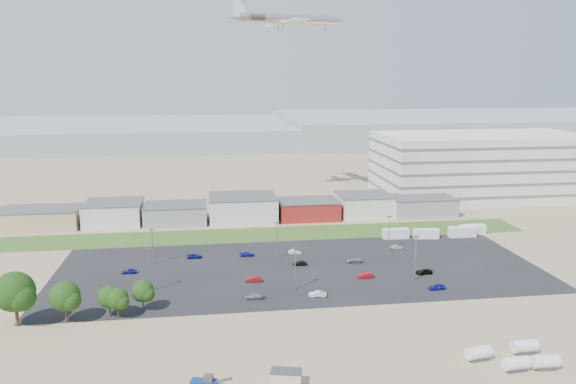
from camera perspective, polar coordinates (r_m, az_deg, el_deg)
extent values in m
plane|color=#837453|center=(122.76, 0.33, -10.95)|extent=(700.00, 700.00, 0.00)
cube|color=black|center=(141.93, 1.16, -7.76)|extent=(120.00, 50.00, 0.01)
cube|color=#355620|center=(171.55, -2.21, -4.31)|extent=(160.00, 16.00, 0.02)
cube|color=silver|center=(235.47, 18.98, 2.56)|extent=(80.00, 40.00, 25.00)
imported|color=black|center=(141.88, 13.63, -7.87)|extent=(4.22, 2.22, 1.13)
imported|color=maroon|center=(136.57, 7.88, -8.39)|extent=(3.97, 1.52, 1.29)
imported|color=navy|center=(132.74, 14.89, -9.28)|extent=(3.90, 1.69, 1.31)
imported|color=#A5A5AA|center=(123.54, -3.49, -10.54)|extent=(4.07, 1.90, 1.15)
imported|color=maroon|center=(133.15, -3.52, -8.83)|extent=(3.94, 1.65, 1.27)
imported|color=navy|center=(143.65, -15.86, -7.72)|extent=(3.66, 1.49, 1.24)
imported|color=navy|center=(151.40, -4.19, -6.31)|extent=(3.89, 1.63, 1.12)
imported|color=black|center=(143.81, 1.21, -7.25)|extent=(3.61, 1.31, 1.18)
imported|color=silver|center=(160.03, 10.95, -5.49)|extent=(3.46, 1.50, 1.16)
imported|color=navy|center=(151.48, -9.48, -6.44)|extent=(4.06, 2.03, 1.10)
imported|color=silver|center=(152.73, 0.71, -6.11)|extent=(3.71, 1.59, 1.19)
imported|color=#A5A5AA|center=(147.04, 6.75, -6.90)|extent=(4.25, 1.99, 1.20)
imported|color=silver|center=(124.63, 3.01, -10.30)|extent=(4.02, 1.80, 1.28)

